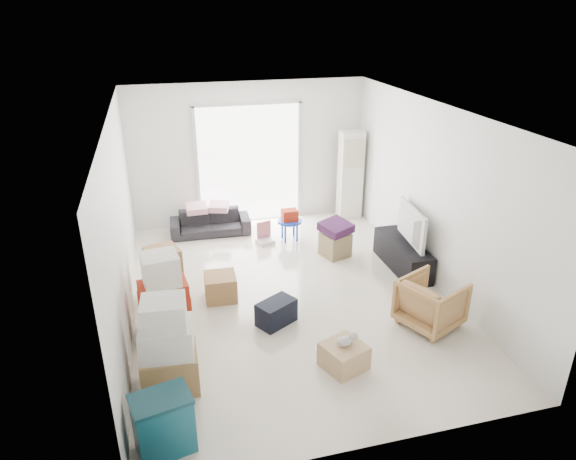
% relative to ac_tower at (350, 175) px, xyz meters
% --- Properties ---
extents(room_shell, '(4.98, 6.48, 3.18)m').
position_rel_ac_tower_xyz_m(room_shell, '(-1.95, -2.65, 0.48)').
color(room_shell, white).
rests_on(room_shell, ground).
extents(sliding_door, '(2.10, 0.04, 2.33)m').
position_rel_ac_tower_xyz_m(sliding_door, '(-1.95, 0.33, 0.37)').
color(sliding_door, white).
rests_on(sliding_door, room_shell).
extents(ac_tower, '(0.45, 0.30, 1.75)m').
position_rel_ac_tower_xyz_m(ac_tower, '(0.00, 0.00, 0.00)').
color(ac_tower, silver).
rests_on(ac_tower, room_shell).
extents(tv_console, '(0.41, 1.38, 0.46)m').
position_rel_ac_tower_xyz_m(tv_console, '(0.05, -2.32, -0.64)').
color(tv_console, black).
rests_on(tv_console, room_shell).
extents(television, '(0.70, 1.10, 0.14)m').
position_rel_ac_tower_xyz_m(television, '(0.05, -2.32, -0.35)').
color(television, black).
rests_on(television, tv_console).
extents(sofa, '(1.49, 0.50, 0.58)m').
position_rel_ac_tower_xyz_m(sofa, '(-2.82, -0.15, -0.59)').
color(sofa, '#2A2A2F').
rests_on(sofa, room_shell).
extents(pillow_left, '(0.42, 0.33, 0.13)m').
position_rel_ac_tower_xyz_m(pillow_left, '(-3.05, -0.11, -0.23)').
color(pillow_left, '#E9AAB7').
rests_on(pillow_left, sofa).
extents(pillow_right, '(0.44, 0.39, 0.13)m').
position_rel_ac_tower_xyz_m(pillow_right, '(-2.63, -0.13, -0.24)').
color(pillow_right, '#E9AAB7').
rests_on(pillow_right, sofa).
extents(armchair, '(0.92, 0.94, 0.74)m').
position_rel_ac_tower_xyz_m(armchair, '(-0.32, -3.90, -0.50)').
color(armchair, tan).
rests_on(armchair, room_shell).
extents(storage_bins, '(0.63, 0.50, 0.63)m').
position_rel_ac_tower_xyz_m(storage_bins, '(-3.85, -5.17, -0.56)').
color(storage_bins, '#115163').
rests_on(storage_bins, room_shell).
extents(box_stack_a, '(0.63, 0.53, 1.13)m').
position_rel_ac_tower_xyz_m(box_stack_a, '(-3.75, -4.27, -0.37)').
color(box_stack_a, '#A4794A').
rests_on(box_stack_a, room_shell).
extents(box_stack_b, '(0.66, 0.64, 1.16)m').
position_rel_ac_tower_xyz_m(box_stack_b, '(-3.75, -3.24, -0.37)').
color(box_stack_b, '#A4794A').
rests_on(box_stack_b, room_shell).
extents(box_stack_c, '(0.55, 0.55, 0.77)m').
position_rel_ac_tower_xyz_m(box_stack_c, '(-3.72, -2.24, -0.50)').
color(box_stack_c, '#A4794A').
rests_on(box_stack_c, room_shell).
extents(loose_box, '(0.47, 0.47, 0.38)m').
position_rel_ac_tower_xyz_m(loose_box, '(-2.95, -2.52, -0.69)').
color(loose_box, '#A4794A').
rests_on(loose_box, room_shell).
extents(duffel_bag, '(0.61, 0.53, 0.33)m').
position_rel_ac_tower_xyz_m(duffel_bag, '(-2.31, -3.35, -0.71)').
color(duffel_bag, black).
rests_on(duffel_bag, room_shell).
extents(ottoman, '(0.53, 0.53, 0.42)m').
position_rel_ac_tower_xyz_m(ottoman, '(-0.86, -1.61, -0.67)').
color(ottoman, '#9A8559').
rests_on(ottoman, room_shell).
extents(blanket, '(0.60, 0.60, 0.14)m').
position_rel_ac_tower_xyz_m(blanket, '(-0.86, -1.61, -0.39)').
color(blanket, '#3D1C46').
rests_on(blanket, ottoman).
extents(kids_table, '(0.44, 0.44, 0.58)m').
position_rel_ac_tower_xyz_m(kids_table, '(-1.44, -0.79, -0.47)').
color(kids_table, '#1236C3').
rests_on(kids_table, room_shell).
extents(toy_walker, '(0.35, 0.32, 0.38)m').
position_rel_ac_tower_xyz_m(toy_walker, '(-1.92, -0.80, -0.77)').
color(toy_walker, silver).
rests_on(toy_walker, room_shell).
extents(wood_crate, '(0.59, 0.59, 0.31)m').
position_rel_ac_tower_xyz_m(wood_crate, '(-1.75, -4.44, -0.72)').
color(wood_crate, tan).
rests_on(wood_crate, room_shell).
extents(plush_bunny, '(0.27, 0.15, 0.14)m').
position_rel_ac_tower_xyz_m(plush_bunny, '(-1.72, -4.43, -0.51)').
color(plush_bunny, '#B2ADA8').
rests_on(plush_bunny, wood_crate).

